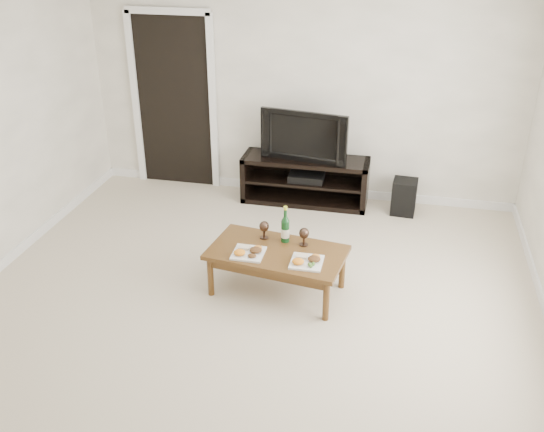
{
  "coord_description": "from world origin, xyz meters",
  "views": [
    {
      "loc": [
        1.13,
        -3.94,
        3.1
      ],
      "look_at": [
        0.11,
        0.69,
        0.7
      ],
      "focal_mm": 40.0,
      "sensor_mm": 36.0,
      "label": 1
    }
  ],
  "objects_px": {
    "media_console": "(305,180)",
    "subwoofer": "(404,197)",
    "television": "(306,134)",
    "coffee_table": "(277,271)"
  },
  "relations": [
    {
      "from": "television",
      "to": "coffee_table",
      "type": "height_order",
      "value": "television"
    },
    {
      "from": "television",
      "to": "media_console",
      "type": "bearing_deg",
      "value": -171.28
    },
    {
      "from": "television",
      "to": "coffee_table",
      "type": "xyz_separation_m",
      "value": [
        0.08,
        -1.92,
        -0.63
      ]
    },
    {
      "from": "television",
      "to": "subwoofer",
      "type": "distance_m",
      "value": 1.31
    },
    {
      "from": "subwoofer",
      "to": "media_console",
      "type": "bearing_deg",
      "value": -179.09
    },
    {
      "from": "media_console",
      "to": "subwoofer",
      "type": "bearing_deg",
      "value": -2.6
    },
    {
      "from": "television",
      "to": "subwoofer",
      "type": "xyz_separation_m",
      "value": [
        1.15,
        -0.05,
        -0.64
      ]
    },
    {
      "from": "coffee_table",
      "to": "subwoofer",
      "type": "bearing_deg",
      "value": 60.15
    },
    {
      "from": "media_console",
      "to": "subwoofer",
      "type": "relative_size",
      "value": 3.65
    },
    {
      "from": "subwoofer",
      "to": "television",
      "type": "bearing_deg",
      "value": -179.09
    }
  ]
}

